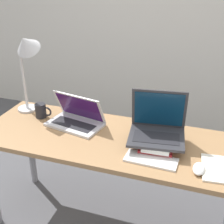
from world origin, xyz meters
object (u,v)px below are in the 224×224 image
object	(u,v)px
book_stack	(158,142)
mouse	(199,169)
wireless_keyboard	(151,160)
notepad	(223,169)
laptop_left	(76,119)
desk_lamp	(26,53)
laptop_on_books	(157,128)
mug	(41,111)

from	to	relation	value
book_stack	mouse	bearing A→B (deg)	-34.13
wireless_keyboard	notepad	world-z (taller)	wireless_keyboard
laptop_left	desk_lamp	xyz separation A→B (m)	(-0.37, 0.06, 0.40)
book_stack	laptop_on_books	world-z (taller)	laptop_on_books
laptop_on_books	desk_lamp	xyz separation A→B (m)	(-0.92, 0.13, 0.33)
wireless_keyboard	desk_lamp	size ratio (longest dim) A/B	0.50
laptop_left	wireless_keyboard	size ratio (longest dim) A/B	1.35
mug	desk_lamp	world-z (taller)	desk_lamp
book_stack	desk_lamp	distance (m)	1.03
laptop_left	book_stack	size ratio (longest dim) A/B	1.45
book_stack	wireless_keyboard	xyz separation A→B (m)	(-0.00, -0.16, -0.02)
mug	laptop_on_books	bearing A→B (deg)	-5.90
laptop_left	mouse	bearing A→B (deg)	-17.95
laptop_left	book_stack	world-z (taller)	laptop_left
laptop_left	wireless_keyboard	xyz separation A→B (m)	(0.56, -0.25, -0.04)
mug	desk_lamp	distance (m)	0.40
laptop_left	mug	bearing A→B (deg)	176.01
laptop_left	book_stack	bearing A→B (deg)	-9.46
laptop_on_books	notepad	bearing A→B (deg)	-21.01
laptop_left	laptop_on_books	xyz separation A→B (m)	(0.55, -0.07, 0.06)
book_stack	notepad	xyz separation A→B (m)	(0.37, -0.12, -0.02)
book_stack	mug	xyz separation A→B (m)	(-0.84, 0.11, 0.02)
wireless_keyboard	desk_lamp	xyz separation A→B (m)	(-0.93, 0.31, 0.43)
mouse	mug	size ratio (longest dim) A/B	0.92
wireless_keyboard	mug	xyz separation A→B (m)	(-0.83, 0.27, 0.04)
laptop_left	desk_lamp	distance (m)	0.54
laptop_on_books	wireless_keyboard	world-z (taller)	laptop_on_books
book_stack	mouse	world-z (taller)	book_stack
notepad	mug	bearing A→B (deg)	169.12
mug	desk_lamp	bearing A→B (deg)	156.41
wireless_keyboard	desk_lamp	bearing A→B (deg)	161.47
book_stack	laptop_on_books	bearing A→B (deg)	114.29
notepad	desk_lamp	world-z (taller)	desk_lamp
notepad	desk_lamp	distance (m)	1.40
laptop_left	mug	world-z (taller)	laptop_left
mouse	notepad	size ratio (longest dim) A/B	0.42
wireless_keyboard	notepad	bearing A→B (deg)	5.83
laptop_left	mouse	distance (m)	0.86
laptop_left	mug	size ratio (longest dim) A/B	3.25
notepad	book_stack	bearing A→B (deg)	162.16
mouse	desk_lamp	bearing A→B (deg)	164.68
desk_lamp	laptop_on_books	bearing A→B (deg)	-7.82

